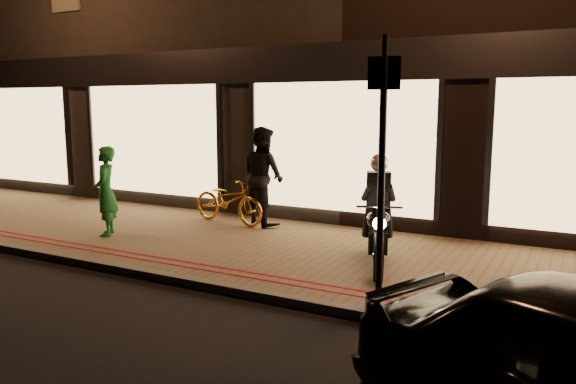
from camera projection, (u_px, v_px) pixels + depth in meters
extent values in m
plane|color=black|center=(216.00, 293.00, 7.17)|extent=(90.00, 90.00, 0.00)
cube|color=brown|center=(289.00, 253.00, 8.90)|extent=(50.00, 4.00, 0.12)
cube|color=#59544C|center=(218.00, 288.00, 7.20)|extent=(50.00, 0.14, 0.12)
cube|color=maroon|center=(235.00, 275.00, 7.54)|extent=(50.00, 0.06, 0.01)
cube|color=maroon|center=(243.00, 271.00, 7.71)|extent=(50.00, 0.06, 0.01)
cube|color=black|center=(225.00, 43.00, 17.15)|extent=(12.00, 10.00, 8.50)
cube|color=black|center=(340.00, 62.00, 10.12)|extent=(48.00, 0.12, 0.70)
cube|color=#F4BF7A|center=(20.00, 135.00, 14.56)|extent=(3.60, 0.06, 2.38)
cube|color=#F4BF7A|center=(152.00, 140.00, 12.45)|extent=(3.60, 0.06, 2.38)
cube|color=#F4BF7A|center=(339.00, 147.00, 10.35)|extent=(3.60, 0.06, 2.38)
cylinder|color=black|center=(378.00, 257.00, 7.23)|extent=(0.33, 0.64, 0.64)
cylinder|color=black|center=(377.00, 234.00, 8.50)|extent=(0.33, 0.64, 0.64)
cylinder|color=silver|center=(378.00, 257.00, 7.23)|extent=(0.18, 0.18, 0.14)
cylinder|color=silver|center=(377.00, 234.00, 8.50)|extent=(0.18, 0.18, 0.14)
cube|color=black|center=(378.00, 238.00, 7.90)|extent=(0.49, 0.75, 0.30)
ellipsoid|color=black|center=(378.00, 219.00, 7.73)|extent=(0.48, 0.59, 0.29)
cube|color=black|center=(378.00, 213.00, 8.15)|extent=(0.40, 0.59, 0.09)
cylinder|color=silver|center=(379.00, 207.00, 7.28)|extent=(0.57, 0.24, 0.03)
cylinder|color=silver|center=(379.00, 234.00, 7.23)|extent=(0.16, 0.32, 0.71)
sphere|color=white|center=(379.00, 224.00, 7.07)|extent=(0.22, 0.22, 0.17)
cylinder|color=silver|center=(385.00, 239.00, 8.35)|extent=(0.26, 0.54, 0.07)
cube|color=black|center=(378.00, 191.00, 7.97)|extent=(0.40, 0.32, 0.55)
sphere|color=silver|center=(379.00, 163.00, 7.85)|extent=(0.33, 0.33, 0.26)
cylinder|color=black|center=(367.00, 192.00, 7.67)|extent=(0.36, 0.57, 0.34)
cylinder|color=black|center=(391.00, 193.00, 7.63)|extent=(0.22, 0.61, 0.34)
cylinder|color=black|center=(368.00, 222.00, 8.02)|extent=(0.26, 0.28, 0.46)
cylinder|color=black|center=(388.00, 223.00, 7.98)|extent=(0.13, 0.27, 0.46)
cylinder|color=black|center=(382.00, 175.00, 6.16)|extent=(0.10, 0.10, 3.00)
cube|color=black|center=(384.00, 73.00, 5.99)|extent=(0.34, 0.14, 0.35)
imported|color=orange|center=(229.00, 200.00, 10.76)|extent=(1.77, 0.85, 0.89)
imported|color=#1E722E|center=(106.00, 191.00, 9.72)|extent=(0.64, 0.68, 1.56)
imported|color=black|center=(263.00, 176.00, 10.57)|extent=(1.13, 1.04, 1.86)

